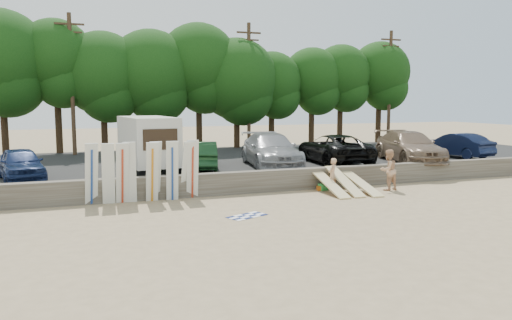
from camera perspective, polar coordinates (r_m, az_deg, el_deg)
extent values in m
plane|color=tan|center=(21.29, 8.46, -4.69)|extent=(120.00, 120.00, 0.00)
cube|color=#6B6356|center=(23.83, 5.03, -2.18)|extent=(44.00, 0.50, 1.00)
cube|color=#282828|center=(30.74, -0.92, -0.39)|extent=(44.00, 14.50, 0.70)
cylinder|color=#382616|center=(36.16, -26.83, 3.85)|extent=(0.44, 0.44, 4.18)
sphere|color=#204D16|center=(36.22, -27.18, 10.30)|extent=(6.28, 6.28, 6.28)
cylinder|color=#382616|center=(35.93, -21.64, 4.17)|extent=(0.44, 0.44, 4.28)
sphere|color=#204D16|center=(36.00, -21.94, 10.83)|extent=(5.06, 5.06, 5.06)
cylinder|color=#382616|center=(35.99, -16.95, 3.83)|extent=(0.44, 0.44, 3.61)
sphere|color=#204D16|center=(35.99, -17.15, 9.44)|extent=(5.70, 5.70, 5.70)
cylinder|color=#382616|center=(36.31, -11.80, 4.05)|extent=(0.44, 0.44, 3.66)
sphere|color=#204D16|center=(36.32, -11.94, 9.70)|extent=(6.09, 6.09, 6.09)
cylinder|color=#382616|center=(36.96, -6.52, 4.57)|extent=(0.44, 0.44, 4.15)
sphere|color=#204D16|center=(37.02, -6.61, 10.86)|extent=(5.89, 5.89, 5.89)
cylinder|color=#382616|center=(37.24, -2.21, 4.07)|extent=(0.44, 0.44, 3.42)
sphere|color=#204D16|center=(37.22, -2.23, 9.22)|extent=(6.01, 6.01, 6.01)
cylinder|color=#382616|center=(38.59, 1.78, 4.10)|extent=(0.44, 0.44, 3.32)
sphere|color=#204D16|center=(38.57, 1.80, 8.92)|extent=(4.60, 4.60, 4.60)
cylinder|color=#382616|center=(40.14, 6.35, 4.35)|extent=(0.44, 0.44, 3.59)
sphere|color=#204D16|center=(40.14, 6.42, 9.36)|extent=(4.69, 4.69, 4.69)
cylinder|color=#382616|center=(41.35, 9.57, 4.52)|extent=(0.44, 0.44, 3.79)
sphere|color=#204D16|center=(41.37, 9.67, 9.65)|extent=(4.75, 4.75, 4.75)
cylinder|color=#382616|center=(43.04, 13.80, 4.62)|extent=(0.44, 0.44, 3.96)
sphere|color=#204D16|center=(43.08, 13.95, 9.77)|extent=(4.94, 4.94, 4.94)
cylinder|color=#473321|center=(34.30, -20.29, 8.07)|extent=(0.26, 0.26, 9.00)
cube|color=#473321|center=(34.61, -20.57, 14.36)|extent=(1.80, 0.12, 0.12)
cube|color=#473321|center=(34.55, -20.53, 13.54)|extent=(1.50, 0.10, 0.10)
cylinder|color=#473321|center=(36.35, -0.82, 8.40)|extent=(0.26, 0.26, 9.00)
cube|color=#473321|center=(36.65, -0.83, 14.35)|extent=(1.80, 0.12, 0.12)
cube|color=#473321|center=(36.59, -0.83, 13.57)|extent=(1.50, 0.10, 0.10)
cylinder|color=#473321|center=(41.89, 15.02, 7.97)|extent=(0.26, 0.26, 9.00)
cube|color=#473321|center=(42.14, 15.18, 13.14)|extent=(1.80, 0.12, 0.12)
cube|color=#473321|center=(42.09, 15.16, 12.46)|extent=(1.50, 0.10, 0.10)
cube|color=beige|center=(25.16, -12.20, 2.17)|extent=(2.61, 4.47, 2.34)
cube|color=black|center=(23.07, -10.86, 2.32)|extent=(1.59, 0.23, 0.96)
cylinder|color=black|center=(23.68, -13.90, -1.06)|extent=(0.29, 0.72, 0.70)
cylinder|color=black|center=(24.27, -8.75, -0.75)|extent=(0.29, 0.72, 0.70)
cylinder|color=black|center=(26.37, -15.25, -0.31)|extent=(0.29, 0.72, 0.70)
cylinder|color=black|center=(26.90, -10.59, -0.05)|extent=(0.29, 0.72, 0.70)
imported|color=navy|center=(24.46, -25.29, -0.41)|extent=(2.52, 4.47, 1.44)
imported|color=black|center=(25.76, -6.23, 0.54)|extent=(2.47, 4.56, 1.43)
imported|color=gray|center=(26.74, 1.69, 1.15)|extent=(3.24, 6.29, 1.75)
imported|color=black|center=(28.44, 8.91, 1.29)|extent=(3.16, 6.02, 1.62)
imported|color=#816852|center=(30.03, 17.13, 1.47)|extent=(3.72, 6.37, 1.73)
imported|color=#0E1632|center=(33.38, 21.90, 1.59)|extent=(2.33, 4.75, 1.50)
cube|color=silver|center=(21.05, -18.29, -1.57)|extent=(0.59, 0.69, 2.55)
cube|color=silver|center=(20.98, -16.53, -1.55)|extent=(0.52, 0.69, 2.54)
cube|color=silver|center=(21.03, -15.03, -1.48)|extent=(0.52, 0.69, 2.54)
cube|color=silver|center=(21.11, -14.21, -1.39)|extent=(0.56, 0.61, 2.56)
cube|color=silver|center=(21.08, -11.78, -1.37)|extent=(0.51, 0.70, 2.54)
cube|color=silver|center=(21.28, -11.48, -1.27)|extent=(0.56, 0.67, 2.55)
cube|color=silver|center=(21.22, -9.55, -1.24)|extent=(0.56, 0.62, 2.56)
cube|color=silver|center=(21.59, -7.27, -1.06)|extent=(0.55, 0.60, 2.56)
cube|color=silver|center=(21.62, -7.84, -1.13)|extent=(0.57, 0.86, 2.50)
cube|color=beige|center=(22.93, 8.43, -2.70)|extent=(0.56, 2.90, 0.91)
cube|color=beige|center=(23.28, 10.06, -2.39)|extent=(0.56, 2.85, 1.07)
cube|color=beige|center=(23.58, 11.95, -2.64)|extent=(0.56, 2.93, 0.80)
imported|color=tan|center=(23.50, 8.74, -1.67)|extent=(0.67, 0.65, 1.56)
imported|color=tan|center=(24.27, 14.88, -1.10)|extent=(1.06, 0.90, 1.94)
cube|color=green|center=(23.77, 7.66, -3.07)|extent=(0.45, 0.40, 0.32)
cube|color=#CF6318|center=(23.71, 7.36, -3.21)|extent=(0.33, 0.29, 0.22)
plane|color=white|center=(18.42, -1.03, -6.42)|extent=(1.97, 1.97, 0.00)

